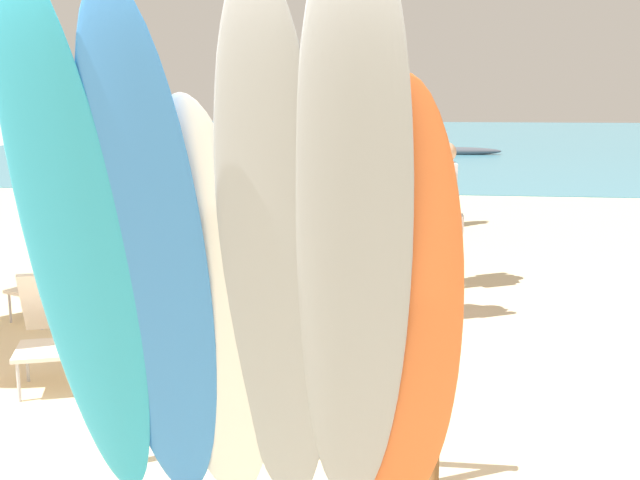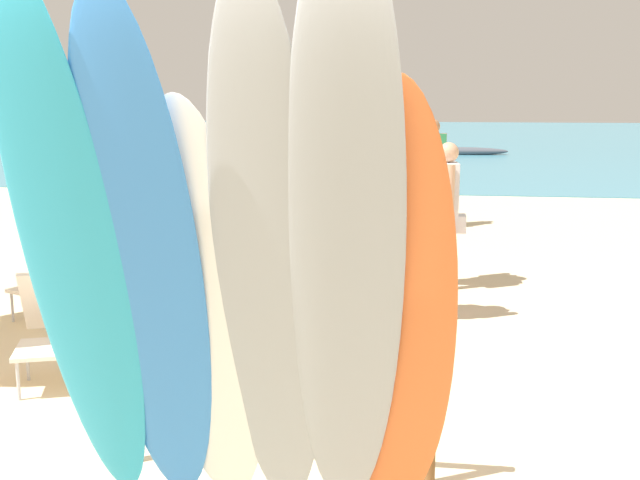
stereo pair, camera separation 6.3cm
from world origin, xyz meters
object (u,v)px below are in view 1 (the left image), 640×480
beach_chair_blue (57,272)px  surfboard_white_2 (212,320)px  surfboard_rack (273,379)px  beachgoer_midbeach (407,221)px  surfboard_grey_3 (276,275)px  beach_chair_striped (55,324)px  beachgoer_photographing (187,209)px  beachgoer_strolling (427,165)px  beachgoer_by_water (282,164)px  beachgoer_near_rack (445,204)px  surfboard_blue_1 (153,277)px  distant_boat (450,151)px  surfboard_grey_4 (352,256)px  surfboard_orange_5 (401,315)px  surfboard_teal_0 (80,264)px

beach_chair_blue → surfboard_white_2: bearing=-30.6°
surfboard_rack → beachgoer_midbeach: beachgoer_midbeach is taller
surfboard_white_2 → surfboard_grey_3: 0.42m
surfboard_rack → beach_chair_striped: bearing=147.0°
beachgoer_photographing → beachgoer_midbeach: size_ratio=1.06×
beachgoer_strolling → beachgoer_by_water: (-2.27, -0.12, 0.01)m
beachgoer_near_rack → beach_chair_blue: 4.02m
surfboard_rack → surfboard_blue_1: size_ratio=0.71×
beachgoer_midbeach → distant_boat: bearing=109.0°
surfboard_white_2 → beachgoer_midbeach: surfboard_white_2 is taller
surfboard_grey_3 → surfboard_grey_4: surfboard_grey_4 is taller
surfboard_blue_1 → beach_chair_blue: bearing=122.9°
surfboard_rack → beachgoer_by_water: bearing=99.6°
surfboard_orange_5 → beachgoer_by_water: (-2.05, 8.48, -0.11)m
surfboard_teal_0 → beachgoer_midbeach: 4.01m
beachgoer_near_rack → beach_chair_blue: size_ratio=1.81×
surfboard_orange_5 → beachgoer_midbeach: size_ratio=1.38×
surfboard_grey_4 → beachgoer_midbeach: surfboard_grey_4 is taller
beachgoer_photographing → beach_chair_blue: 1.35m
surfboard_blue_1 → beachgoer_strolling: 8.86m
beachgoer_midbeach → beachgoer_by_water: 5.34m
surfboard_teal_0 → surfboard_grey_3: bearing=5.9°
surfboard_teal_0 → beach_chair_blue: surfboard_teal_0 is taller
surfboard_grey_3 → surfboard_grey_4: bearing=-2.7°
surfboard_blue_1 → surfboard_orange_5: size_ratio=1.19×
beachgoer_by_water → surfboard_grey_3: bearing=-30.6°
surfboard_teal_0 → beachgoer_strolling: 8.94m
surfboard_orange_5 → beachgoer_strolling: bearing=90.0°
surfboard_rack → surfboard_orange_5: size_ratio=0.84×
surfboard_white_2 → beachgoer_midbeach: size_ratio=1.34×
surfboard_teal_0 → surfboard_orange_5: 1.47m
surfboard_orange_5 → beach_chair_blue: size_ratio=2.56×
beach_chair_striped → beachgoer_photographing: bearing=59.3°
beachgoer_by_water → surfboard_blue_1: bearing=-34.2°
beachgoer_strolling → beachgoer_by_water: 2.28m
surfboard_grey_3 → surfboard_orange_5: 0.61m
surfboard_grey_3 → beachgoer_by_water: bearing=101.1°
surfboard_grey_4 → distant_boat: 23.23m
surfboard_teal_0 → surfboard_blue_1: bearing=8.1°
beachgoer_midbeach → beach_chair_blue: 3.31m
surfboard_grey_3 → beachgoer_photographing: bearing=113.7°
surfboard_white_2 → beachgoer_photographing: bearing=113.9°
surfboard_white_2 → beachgoer_near_rack: bearing=81.2°
surfboard_blue_1 → beachgoer_near_rack: surfboard_blue_1 is taller
surfboard_grey_3 → surfboard_teal_0: bearing=-176.8°
surfboard_grey_4 → beach_chair_striped: size_ratio=3.37×
beach_chair_striped → beachgoer_strolling: bearing=48.9°
surfboard_rack → beachgoer_photographing: beachgoer_photographing is taller
surfboard_white_2 → surfboard_orange_5: 0.88m
surfboard_teal_0 → beachgoer_strolling: surfboard_teal_0 is taller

